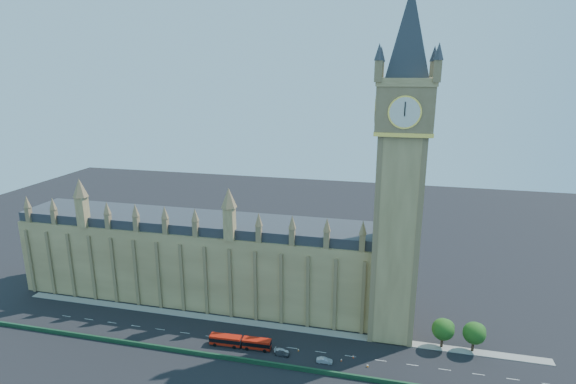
% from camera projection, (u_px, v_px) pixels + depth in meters
% --- Properties ---
extents(ground, '(400.00, 400.00, 0.00)m').
position_uv_depth(ground, '(250.00, 342.00, 125.96)').
color(ground, black).
rests_on(ground, ground).
extents(palace_westminster, '(120.00, 20.00, 28.00)m').
position_uv_depth(palace_westminster, '(198.00, 258.00, 148.67)').
color(palace_westminster, olive).
rests_on(palace_westminster, ground).
extents(elizabeth_tower, '(20.59, 20.59, 105.00)m').
position_uv_depth(elizabeth_tower, '(402.00, 147.00, 116.57)').
color(elizabeth_tower, olive).
rests_on(elizabeth_tower, ground).
extents(bridge_parapet, '(160.00, 0.60, 1.20)m').
position_uv_depth(bridge_parapet, '(240.00, 360.00, 117.35)').
color(bridge_parapet, '#1E4C2D').
rests_on(bridge_parapet, ground).
extents(kerb_north, '(160.00, 3.00, 0.16)m').
position_uv_depth(kerb_north, '(260.00, 324.00, 134.87)').
color(kerb_north, gray).
rests_on(kerb_north, ground).
extents(tree_east_near, '(6.00, 6.00, 8.50)m').
position_uv_depth(tree_east_near, '(444.00, 329.00, 122.30)').
color(tree_east_near, '#382619').
rests_on(tree_east_near, ground).
extents(tree_east_far, '(6.00, 6.00, 8.50)m').
position_uv_depth(tree_east_far, '(475.00, 333.00, 120.51)').
color(tree_east_far, '#382619').
rests_on(tree_east_far, ground).
extents(red_bus, '(17.31, 3.31, 2.93)m').
position_uv_depth(red_bus, '(240.00, 342.00, 123.40)').
color(red_bus, '#B81B0C').
rests_on(red_bus, ground).
extents(car_grey, '(3.92, 1.77, 1.31)m').
position_uv_depth(car_grey, '(282.00, 353.00, 119.82)').
color(car_grey, '#404247').
rests_on(car_grey, ground).
extents(car_silver, '(4.21, 1.58, 1.37)m').
position_uv_depth(car_silver, '(324.00, 360.00, 116.83)').
color(car_silver, '#A6A7AD').
rests_on(car_silver, ground).
extents(car_white, '(4.18, 1.96, 1.18)m').
position_uv_depth(car_white, '(282.00, 351.00, 120.91)').
color(car_white, white).
rests_on(car_white, ground).
extents(cone_a, '(0.45, 0.45, 0.67)m').
position_uv_depth(cone_a, '(341.00, 360.00, 117.62)').
color(cone_a, black).
rests_on(cone_a, ground).
extents(cone_b, '(0.53, 0.53, 0.65)m').
position_uv_depth(cone_b, '(298.00, 350.00, 121.90)').
color(cone_b, black).
rests_on(cone_b, ground).
extents(cone_c, '(0.57, 0.57, 0.78)m').
position_uv_depth(cone_c, '(353.00, 357.00, 118.90)').
color(cone_c, black).
rests_on(cone_c, ground).
extents(cone_d, '(0.64, 0.64, 0.77)m').
position_uv_depth(cone_d, '(368.00, 366.00, 115.25)').
color(cone_d, black).
rests_on(cone_d, ground).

